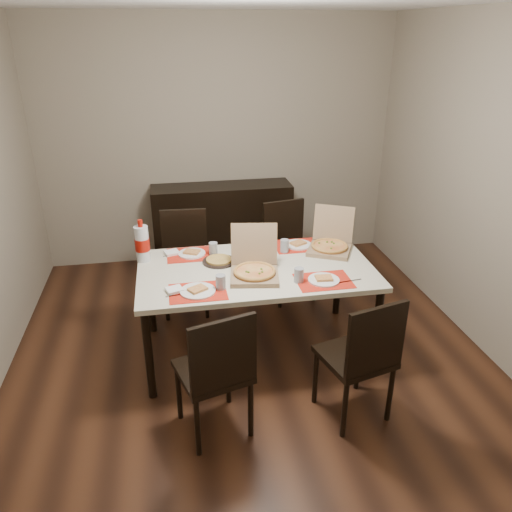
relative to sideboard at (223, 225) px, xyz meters
The scene contains 18 objects.
ground 1.84m from the sideboard, 90.00° to the right, with size 3.80×4.00×0.02m, color #402313.
room_walls 1.86m from the sideboard, 90.00° to the right, with size 3.84×4.02×2.62m.
sideboard is the anchor object (origin of this frame).
dining_table 1.76m from the sideboard, 88.13° to the right, with size 1.80×1.00×0.75m.
chair_near_left 2.66m from the sideboard, 97.59° to the right, with size 0.52×0.52×0.93m.
chair_near_right 2.72m from the sideboard, 77.55° to the right, with size 0.51×0.51×0.93m.
chair_far_left 1.02m from the sideboard, 116.65° to the right, with size 0.45×0.45×0.93m.
chair_far_right 0.99m from the sideboard, 57.02° to the right, with size 0.49×0.49×0.93m.
setting_near_left 2.11m from the sideboard, 100.75° to the right, with size 0.43×0.30×0.11m.
setting_near_right 2.12m from the sideboard, 77.59° to the right, with size 0.50×0.30×0.11m.
setting_far_left 1.50m from the sideboard, 105.22° to the right, with size 0.44×0.30×0.11m.
setting_far_right 1.52m from the sideboard, 72.63° to the right, with size 0.50×0.30×0.11m.
napkin_loose 1.88m from the sideboard, 89.12° to the right, with size 0.12×0.11×0.02m, color white.
pizza_box_center 1.91m from the sideboard, 89.30° to the right, with size 0.41×0.44×0.35m.
pizza_box_right 1.72m from the sideboard, 64.50° to the right, with size 0.46×0.48×0.34m.
faina_plate 1.64m from the sideboard, 97.55° to the right, with size 0.26×0.26×0.03m.
dip_bowl 1.58m from the sideboard, 84.14° to the right, with size 0.13×0.13×0.03m, color white.
soda_bottle 1.72m from the sideboard, 118.71° to the right, with size 0.11×0.11×0.34m.
Camera 1 is at (-0.56, -3.37, 2.42)m, focal length 35.00 mm.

